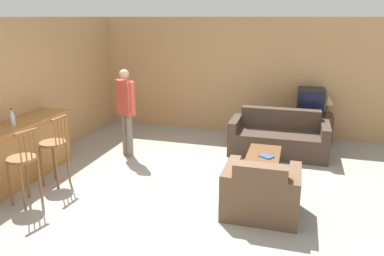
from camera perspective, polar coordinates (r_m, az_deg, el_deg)
The scene contains 15 objects.
ground_plane at distance 5.63m, azimuth -1.16°, elevation -10.93°, with size 24.00×24.00×0.00m, color gray.
wall_back at distance 8.70m, azimuth 6.08°, elevation 7.92°, with size 9.40×0.08×2.60m.
wall_left at distance 7.77m, azimuth -20.74°, elevation 5.89°, with size 0.08×8.71×2.60m.
bar_counter at distance 6.50m, azimuth -26.42°, elevation -4.17°, with size 0.55×2.72×0.97m.
bar_chair_near at distance 5.78m, azimuth -24.33°, elevation -5.12°, with size 0.49×0.49×1.14m.
bar_chair_mid at distance 6.29m, azimuth -20.28°, elevation -2.93°, with size 0.43×0.43×1.14m.
couch_far at distance 7.54m, azimuth 13.02°, elevation -1.54°, with size 1.86×0.86×0.85m.
armchair_near at distance 5.22m, azimuth 10.46°, elevation -9.78°, with size 1.01×0.82×0.83m.
coffee_table at distance 6.42m, azimuth 10.87°, elevation -4.30°, with size 0.53×0.86×0.42m.
tv_unit at distance 8.45m, azimuth 17.27°, elevation 0.05°, with size 0.97×0.52×0.61m.
tv at distance 8.30m, azimuth 17.61°, elevation 3.88°, with size 0.55×0.52×0.55m.
bottle at distance 6.44m, azimuth -25.70°, elevation 1.40°, with size 0.08×0.08×0.27m.
book_on_table at distance 6.20m, azimuth 11.27°, elevation -4.27°, with size 0.26×0.24×0.02m.
table_lamp at distance 8.32m, azimuth 19.97°, elevation 3.95°, with size 0.25×0.25×0.43m.
person_by_window at distance 7.16m, azimuth -10.04°, elevation 3.08°, with size 0.47×0.34×1.68m.
Camera 1 is at (1.49, -4.77, 2.61)m, focal length 35.00 mm.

